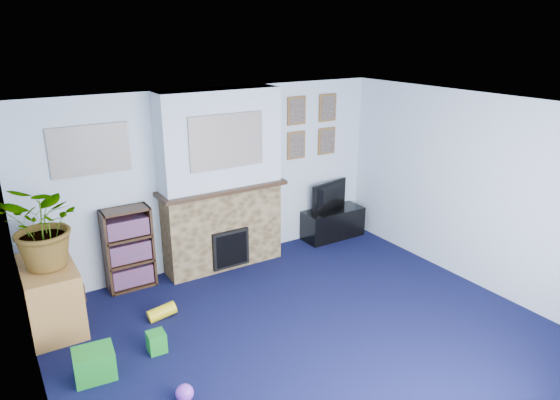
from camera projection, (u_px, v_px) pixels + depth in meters
floor at (309, 338)px, 5.29m from camera, size 5.00×4.50×0.01m
ceiling at (314, 111)px, 4.51m from camera, size 5.00×4.50×0.01m
wall_back at (215, 178)px, 6.70m from camera, size 5.00×0.04×2.40m
wall_front at (521, 352)px, 3.09m from camera, size 5.00×0.04×2.40m
wall_left at (33, 303)px, 3.65m from camera, size 0.04×4.50×2.40m
wall_right at (477, 192)px, 6.15m from camera, size 0.04×4.50×2.40m
chimney_breast at (221, 183)px, 6.54m from camera, size 1.72×0.50×2.40m
collage_main at (227, 141)px, 6.18m from camera, size 1.00×0.03×0.68m
collage_left at (90, 150)px, 5.73m from camera, size 0.90×0.03×0.58m
portrait_tl at (297, 111)px, 7.08m from camera, size 0.30×0.03×0.40m
portrait_tr at (328, 108)px, 7.35m from camera, size 0.30×0.03×0.40m
portrait_bl at (296, 145)px, 7.24m from camera, size 0.30×0.03×0.40m
portrait_br at (326, 141)px, 7.51m from camera, size 0.30×0.03×0.40m
tv_stand at (333, 224)px, 7.78m from camera, size 0.97×0.41×0.46m
television at (333, 196)px, 7.65m from camera, size 0.74×0.25×0.42m
bookshelf at (129, 250)px, 6.18m from camera, size 0.58×0.28×1.05m
sideboard at (52, 298)px, 5.39m from camera, size 0.53×0.95×0.74m
potted_plant at (45, 225)px, 5.09m from camera, size 1.11×1.12×0.94m
mantel_clock at (215, 182)px, 6.44m from camera, size 0.10×0.06×0.14m
mantel_candle at (247, 176)px, 6.67m from camera, size 0.05×0.05×0.17m
mantel_teddy at (179, 189)px, 6.20m from camera, size 0.14×0.14×0.14m
mantel_can at (271, 174)px, 6.87m from camera, size 0.07×0.07×0.13m
green_crate at (94, 364)px, 4.65m from camera, size 0.39×0.32×0.29m
toy_ball at (185, 392)px, 4.36m from camera, size 0.16×0.16×0.16m
toy_block at (157, 342)px, 5.03m from camera, size 0.18×0.18×0.21m
toy_tube at (162, 312)px, 5.63m from camera, size 0.33×0.15×0.19m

